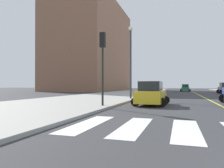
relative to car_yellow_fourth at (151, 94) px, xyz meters
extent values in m
cube|color=#9E9B93|center=(-7.25, 7.47, -0.77)|extent=(10.00, 120.00, 0.15)
cube|color=silver|center=(-1.35, -8.53, -0.84)|extent=(0.90, 4.00, 0.01)
cube|color=silver|center=(0.45, -8.53, -0.84)|extent=(0.90, 4.00, 0.01)
cube|color=silver|center=(2.25, -8.53, -0.84)|extent=(0.90, 4.00, 0.01)
cube|color=yellow|center=(4.95, 27.47, -0.84)|extent=(0.16, 80.00, 0.01)
cube|color=brown|center=(-22.87, 42.40, 11.85)|extent=(16.00, 32.00, 25.38)
cylinder|color=black|center=(9.14, 25.43, -0.48)|extent=(0.73, 0.25, 0.73)
cylinder|color=black|center=(9.08, 28.22, -0.48)|extent=(0.73, 0.25, 0.73)
cylinder|color=black|center=(5.70, 4.50, -0.46)|extent=(0.77, 0.28, 0.76)
cube|color=gold|center=(0.00, 0.06, -0.18)|extent=(1.96, 4.09, 0.86)
cube|color=#1E2328|center=(-0.01, -0.18, 0.59)|extent=(1.60, 2.07, 0.73)
cylinder|color=black|center=(0.98, 1.28, -0.52)|extent=(0.66, 0.23, 0.65)
cylinder|color=black|center=(-0.88, 1.34, -0.52)|extent=(0.66, 0.23, 0.65)
cylinder|color=black|center=(0.89, -1.22, -0.52)|extent=(0.66, 0.23, 0.65)
cylinder|color=black|center=(-0.97, -1.15, -0.52)|extent=(0.66, 0.23, 0.65)
cube|color=#236B42|center=(3.41, 39.02, -0.19)|extent=(1.84, 3.98, 0.85)
cube|color=#1E2328|center=(3.40, 38.78, 0.57)|extent=(1.53, 2.00, 0.72)
cylinder|color=black|center=(4.34, 40.23, -0.52)|extent=(0.64, 0.22, 0.64)
cylinder|color=black|center=(2.51, 40.26, -0.52)|extent=(0.64, 0.22, 0.64)
cylinder|color=black|center=(4.31, 37.78, -0.52)|extent=(0.64, 0.22, 0.64)
cylinder|color=black|center=(2.48, 37.81, -0.52)|extent=(0.64, 0.22, 0.64)
cylinder|color=black|center=(-2.88, -2.78, 1.27)|extent=(0.14, 0.14, 3.92)
cube|color=black|center=(-2.88, -2.78, 3.72)|extent=(0.36, 0.28, 1.00)
sphere|color=red|center=(-2.88, -2.60, 4.02)|extent=(0.18, 0.18, 0.18)
sphere|color=orange|center=(-2.88, -2.60, 3.72)|extent=(0.18, 0.18, 0.18)
sphere|color=green|center=(-2.88, -2.60, 3.42)|extent=(0.18, 0.18, 0.18)
cylinder|color=#38383D|center=(-2.81, 5.49, 2.88)|extent=(0.20, 0.20, 7.14)
sphere|color=silver|center=(-2.81, 5.49, 6.60)|extent=(0.44, 0.44, 0.44)
camera|label=1|loc=(2.04, -16.12, 0.67)|focal=33.95mm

